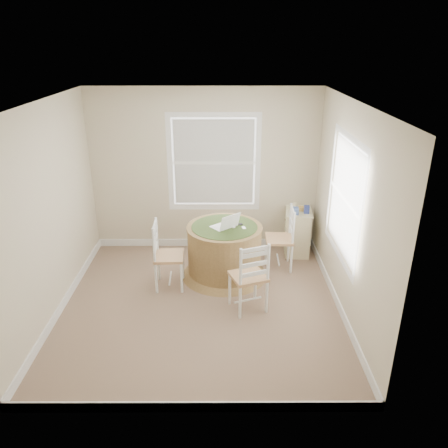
{
  "coord_description": "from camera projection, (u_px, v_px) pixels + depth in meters",
  "views": [
    {
      "loc": [
        0.29,
        -4.88,
        3.24
      ],
      "look_at": [
        0.3,
        0.45,
        0.97
      ],
      "focal_mm": 35.0,
      "sensor_mm": 36.0,
      "label": 1
    }
  ],
  "objects": [
    {
      "name": "room",
      "position": [
        213.0,
        209.0,
        5.4
      ],
      "size": [
        3.64,
        3.64,
        2.64
      ],
      "color": "#92755D",
      "rests_on": "ground"
    },
    {
      "name": "keys",
      "position": [
        240.0,
        225.0,
        6.25
      ],
      "size": [
        0.07,
        0.06,
        0.02
      ],
      "primitive_type": "cube",
      "rotation": [
        0.0,
        0.0,
        0.22
      ],
      "color": "black",
      "rests_on": "round_table"
    },
    {
      "name": "laptop",
      "position": [
        225.0,
        225.0,
        6.17
      ],
      "size": [
        0.45,
        0.45,
        0.24
      ],
      "rotation": [
        0.0,
        0.0,
        3.85
      ],
      "color": "white",
      "rests_on": "round_table"
    },
    {
      "name": "chair_right",
      "position": [
        279.0,
        239.0,
        6.54
      ],
      "size": [
        0.41,
        0.43,
        0.95
      ],
      "primitive_type": null,
      "rotation": [
        0.0,
        0.0,
        -1.6
      ],
      "color": "white",
      "rests_on": "ground"
    },
    {
      "name": "chair_near",
      "position": [
        248.0,
        276.0,
        5.51
      ],
      "size": [
        0.53,
        0.52,
        0.95
      ],
      "primitive_type": null,
      "rotation": [
        0.0,
        0.0,
        3.51
      ],
      "color": "white",
      "rests_on": "ground"
    },
    {
      "name": "cup_cream",
      "position": [
        295.0,
        206.0,
        6.98
      ],
      "size": [
        0.07,
        0.07,
        0.09
      ],
      "primitive_type": "cylinder",
      "color": "beige",
      "rests_on": "corner_chest"
    },
    {
      "name": "box_blue",
      "position": [
        306.0,
        209.0,
        6.79
      ],
      "size": [
        0.09,
        0.09,
        0.12
      ],
      "primitive_type": "cube",
      "rotation": [
        0.0,
        0.0,
        -0.11
      ],
      "color": "navy",
      "rests_on": "corner_chest"
    },
    {
      "name": "tissue_box",
      "position": [
        295.0,
        211.0,
        6.76
      ],
      "size": [
        0.13,
        0.13,
        0.1
      ],
      "primitive_type": "cube",
      "rotation": [
        0.0,
        0.0,
        -0.11
      ],
      "color": "#506DB7",
      "rests_on": "corner_chest"
    },
    {
      "name": "chair_left",
      "position": [
        169.0,
        256.0,
        6.02
      ],
      "size": [
        0.42,
        0.43,
        0.95
      ],
      "primitive_type": null,
      "rotation": [
        0.0,
        0.0,
        1.61
      ],
      "color": "white",
      "rests_on": "ground"
    },
    {
      "name": "round_table",
      "position": [
        224.0,
        249.0,
        6.34
      ],
      "size": [
        1.26,
        1.26,
        0.78
      ],
      "rotation": [
        0.0,
        0.0,
        0.22
      ],
      "color": "olive",
      "rests_on": "ground"
    },
    {
      "name": "phone",
      "position": [
        244.0,
        228.0,
        6.15
      ],
      "size": [
        0.06,
        0.1,
        0.02
      ],
      "primitive_type": "cube",
      "rotation": [
        0.0,
        0.0,
        0.22
      ],
      "color": "#B7BABF",
      "rests_on": "round_table"
    },
    {
      "name": "corner_chest",
      "position": [
        297.0,
        232.0,
        7.03
      ],
      "size": [
        0.46,
        0.59,
        0.73
      ],
      "rotation": [
        0.0,
        0.0,
        -0.11
      ],
      "color": "beige",
      "rests_on": "ground"
    },
    {
      "name": "box_yellow",
      "position": [
        303.0,
        209.0,
        6.89
      ],
      "size": [
        0.16,
        0.12,
        0.06
      ],
      "primitive_type": "cube",
      "rotation": [
        0.0,
        0.0,
        -0.11
      ],
      "color": "gold",
      "rests_on": "corner_chest"
    },
    {
      "name": "mouse",
      "position": [
        233.0,
        227.0,
        6.18
      ],
      "size": [
        0.08,
        0.11,
        0.03
      ],
      "primitive_type": "ellipsoid",
      "rotation": [
        0.0,
        0.0,
        0.22
      ],
      "color": "white",
      "rests_on": "round_table"
    }
  ]
}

